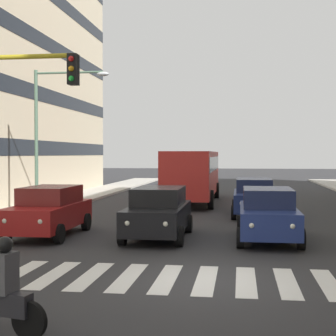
{
  "coord_description": "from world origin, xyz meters",
  "views": [
    {
      "loc": [
        -0.76,
        11.52,
        2.86
      ],
      "look_at": [
        1.49,
        -4.35,
        2.42
      ],
      "focal_mm": 54.61,
      "sensor_mm": 36.0,
      "label": 1
    }
  ],
  "objects_px": {
    "car_1": "(268,214)",
    "motorcycle_with_rider": "(2,295)",
    "car_3": "(49,211)",
    "car_row2_0": "(254,197)",
    "street_lamp_right": "(50,123)",
    "car_2": "(158,212)",
    "bus_behind_traffic": "(193,171)"
  },
  "relations": [
    {
      "from": "car_1",
      "to": "motorcycle_with_rider",
      "type": "height_order",
      "value": "car_1"
    },
    {
      "from": "car_3",
      "to": "motorcycle_with_rider",
      "type": "xyz_separation_m",
      "value": [
        -2.9,
        9.5,
        -0.24
      ]
    },
    {
      "from": "car_row2_0",
      "to": "street_lamp_right",
      "type": "height_order",
      "value": "street_lamp_right"
    },
    {
      "from": "car_1",
      "to": "car_2",
      "type": "relative_size",
      "value": 1.0
    },
    {
      "from": "car_row2_0",
      "to": "car_1",
      "type": "bearing_deg",
      "value": 92.38
    },
    {
      "from": "car_2",
      "to": "car_row2_0",
      "type": "distance_m",
      "value": 7.52
    },
    {
      "from": "motorcycle_with_rider",
      "to": "street_lamp_right",
      "type": "distance_m",
      "value": 16.36
    },
    {
      "from": "car_2",
      "to": "street_lamp_right",
      "type": "bearing_deg",
      "value": -43.1
    },
    {
      "from": "car_3",
      "to": "motorcycle_with_rider",
      "type": "distance_m",
      "value": 9.94
    },
    {
      "from": "car_1",
      "to": "bus_behind_traffic",
      "type": "relative_size",
      "value": 0.42
    },
    {
      "from": "car_1",
      "to": "street_lamp_right",
      "type": "distance_m",
      "value": 11.66
    },
    {
      "from": "car_1",
      "to": "motorcycle_with_rider",
      "type": "xyz_separation_m",
      "value": [
        4.61,
        9.55,
        -0.24
      ]
    },
    {
      "from": "bus_behind_traffic",
      "to": "motorcycle_with_rider",
      "type": "xyz_separation_m",
      "value": [
        0.96,
        22.48,
        -1.21
      ]
    },
    {
      "from": "car_row2_0",
      "to": "street_lamp_right",
      "type": "relative_size",
      "value": 0.67
    },
    {
      "from": "car_1",
      "to": "car_row2_0",
      "type": "relative_size",
      "value": 1.0
    },
    {
      "from": "car_row2_0",
      "to": "car_3",
      "type": "bearing_deg",
      "value": 42.96
    },
    {
      "from": "bus_behind_traffic",
      "to": "motorcycle_with_rider",
      "type": "relative_size",
      "value": 6.25
    },
    {
      "from": "bus_behind_traffic",
      "to": "motorcycle_with_rider",
      "type": "distance_m",
      "value": 22.54
    },
    {
      "from": "car_3",
      "to": "bus_behind_traffic",
      "type": "height_order",
      "value": "bus_behind_traffic"
    },
    {
      "from": "car_3",
      "to": "street_lamp_right",
      "type": "relative_size",
      "value": 0.67
    },
    {
      "from": "car_row2_0",
      "to": "motorcycle_with_rider",
      "type": "height_order",
      "value": "car_row2_0"
    },
    {
      "from": "car_2",
      "to": "motorcycle_with_rider",
      "type": "xyz_separation_m",
      "value": [
        0.96,
        9.52,
        -0.24
      ]
    },
    {
      "from": "car_2",
      "to": "car_row2_0",
      "type": "relative_size",
      "value": 1.0
    },
    {
      "from": "street_lamp_right",
      "to": "bus_behind_traffic",
      "type": "bearing_deg",
      "value": -129.21
    },
    {
      "from": "bus_behind_traffic",
      "to": "street_lamp_right",
      "type": "bearing_deg",
      "value": 50.79
    },
    {
      "from": "motorcycle_with_rider",
      "to": "street_lamp_right",
      "type": "height_order",
      "value": "street_lamp_right"
    },
    {
      "from": "car_1",
      "to": "car_row2_0",
      "type": "distance_m",
      "value": 6.69
    },
    {
      "from": "car_2",
      "to": "car_3",
      "type": "bearing_deg",
      "value": 0.28
    },
    {
      "from": "street_lamp_right",
      "to": "car_1",
      "type": "bearing_deg",
      "value": 149.94
    },
    {
      "from": "car_1",
      "to": "car_3",
      "type": "bearing_deg",
      "value": 0.34
    },
    {
      "from": "car_1",
      "to": "street_lamp_right",
      "type": "relative_size",
      "value": 0.67
    },
    {
      "from": "car_1",
      "to": "car_row2_0",
      "type": "xyz_separation_m",
      "value": [
        0.28,
        -6.69,
        0.0
      ]
    }
  ]
}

